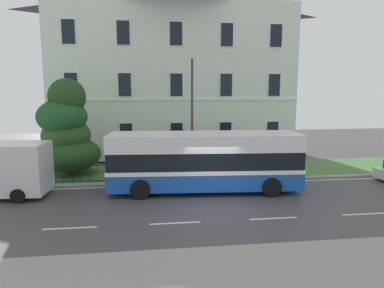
% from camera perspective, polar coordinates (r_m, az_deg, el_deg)
% --- Properties ---
extents(ground_plane, '(60.00, 56.00, 0.18)m').
position_cam_1_polar(ground_plane, '(16.69, 3.45, -9.20)').
color(ground_plane, '#444144').
extents(georgian_townhouse, '(18.24, 11.02, 13.33)m').
position_cam_1_polar(georgian_townhouse, '(30.17, -3.46, 12.08)').
color(georgian_townhouse, silver).
rests_on(georgian_townhouse, ground_plane).
extents(iron_verge_railing, '(14.25, 0.04, 0.97)m').
position_cam_1_polar(iron_verge_railing, '(19.75, -1.20, -4.38)').
color(iron_verge_railing, black).
rests_on(iron_verge_railing, ground_plane).
extents(evergreen_tree, '(3.66, 3.66, 5.72)m').
position_cam_1_polar(evergreen_tree, '(21.77, -19.91, 1.64)').
color(evergreen_tree, '#423328').
rests_on(evergreen_tree, ground_plane).
extents(single_decker_bus, '(9.82, 3.20, 2.99)m').
position_cam_1_polar(single_decker_bus, '(17.74, 2.09, -2.77)').
color(single_decker_bus, '#194EB4').
rests_on(single_decker_bus, ground_plane).
extents(street_lamp_post, '(0.36, 0.24, 7.15)m').
position_cam_1_polar(street_lamp_post, '(20.31, 0.01, 6.18)').
color(street_lamp_post, '#333338').
rests_on(street_lamp_post, ground_plane).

